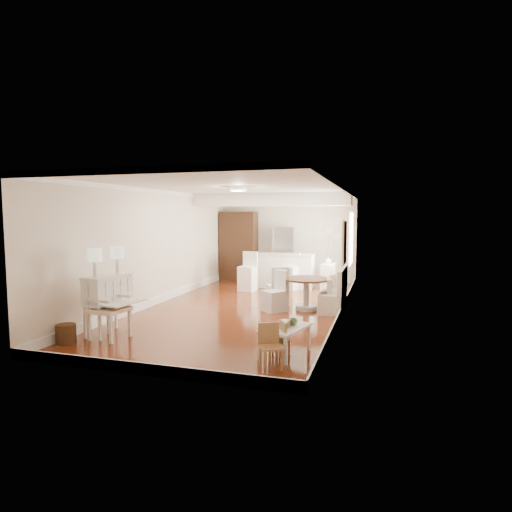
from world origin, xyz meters
The scene contains 20 objects.
room centered at (0.04, 0.32, 1.98)m, with size 9.00×9.04×2.82m.
secretary_bureau centered at (-1.70, -2.87, 0.55)m, with size 0.86×0.87×1.10m, color white.
gustavian_armchair centered at (-1.51, -3.10, 0.54)m, with size 0.62×0.62×1.08m, color silver.
wicker_basket centered at (-2.05, -3.56, 0.16)m, with size 0.33×0.33×0.33m, color #482C16.
kids_table centered at (1.65, -3.08, 0.22)m, with size 0.54×0.89×0.45m, color white.
kids_chair_a centered at (1.56, -3.38, 0.30)m, with size 0.29×0.29×0.60m, color #AB864E.
kids_chair_b centered at (1.59, -3.08, 0.28)m, with size 0.27×0.27×0.55m, color #9A6946.
kids_chair_c centered at (1.60, -3.74, 0.32)m, with size 0.31×0.31×0.65m, color tan.
banquette centered at (1.99, 0.50, 0.49)m, with size 0.52×1.60×0.98m, color silver.
dining_table centered at (1.41, 0.20, 0.37)m, with size 1.08×1.08×0.74m, color #492517.
slip_chair_near centered at (0.73, -0.14, 0.46)m, with size 0.44×0.46×0.93m, color silver.
slip_chair_far centered at (0.63, 0.60, 0.47)m, with size 0.45×0.47×0.94m, color silver.
breakfast_counter centered at (0.10, 3.10, 0.52)m, with size 2.05×0.65×1.03m, color white.
bar_stool_left centered at (-0.67, 2.23, 0.56)m, with size 0.45×0.45×1.13m, color white.
bar_stool_right centered at (0.48, 2.76, 0.54)m, with size 0.43×0.43×1.07m, color silver.
pantry_cabinet centered at (-1.60, 4.18, 1.15)m, with size 1.20×0.60×2.30m, color #381E11.
fridge centered at (0.30, 4.15, 0.90)m, with size 0.75×0.65×1.80m, color silver.
sideboard centered at (1.56, 3.16, 0.38)m, with size 0.36×0.81×0.77m, color silver.
pencil_cup centered at (1.75, -2.92, 0.49)m, with size 0.12×0.12×0.10m, color #559155.
branch_vase centered at (1.52, 3.20, 0.87)m, with size 0.19×0.19×0.19m, color white.
Camera 1 is at (3.08, -9.44, 2.16)m, focal length 30.00 mm.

